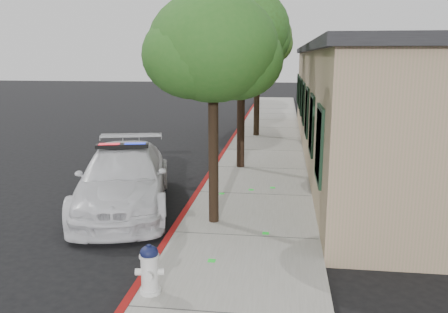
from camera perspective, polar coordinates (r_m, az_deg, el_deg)
ground at (r=10.09m, az=-6.86°, el=-10.06°), size 120.00×120.00×0.00m
sidewalk at (r=12.62m, az=3.60°, el=-4.97°), size 3.20×60.00×0.15m
red_curb at (r=12.80m, az=-3.31°, el=-4.68°), size 0.14×60.00×0.16m
clapboard_building at (r=18.61m, az=20.97°, el=6.32°), size 7.30×20.89×4.24m
police_car at (r=11.98m, az=-12.36°, el=-2.64°), size 3.43×5.77×1.69m
fire_hydrant at (r=7.51m, az=-9.24°, el=-13.66°), size 0.47×0.41×0.81m
street_tree_near at (r=9.89m, az=-1.35°, el=12.85°), size 2.94×2.76×5.05m
street_tree_mid at (r=15.23m, az=2.23°, el=15.17°), size 3.12×3.14×5.87m
street_tree_far at (r=21.57m, az=4.34°, el=14.38°), size 3.18×3.21×5.91m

